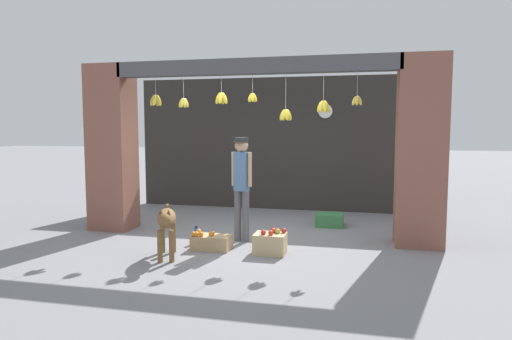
{
  "coord_description": "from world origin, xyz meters",
  "views": [
    {
      "loc": [
        1.71,
        -6.87,
        1.8
      ],
      "look_at": [
        0.0,
        0.42,
        1.08
      ],
      "focal_mm": 32.0,
      "sensor_mm": 36.0,
      "label": 1
    }
  ],
  "objects_px": {
    "shopkeeper": "(242,181)",
    "fruit_crate_oranges": "(211,242)",
    "dog": "(166,222)",
    "wall_clock": "(325,111)",
    "water_bottle": "(196,235)",
    "produce_box_green": "(330,220)",
    "fruit_crate_apples": "(270,243)"
  },
  "relations": [
    {
      "from": "fruit_crate_oranges",
      "to": "produce_box_green",
      "type": "height_order",
      "value": "fruit_crate_oranges"
    },
    {
      "from": "water_bottle",
      "to": "dog",
      "type": "bearing_deg",
      "value": -97.82
    },
    {
      "from": "wall_clock",
      "to": "shopkeeper",
      "type": "bearing_deg",
      "value": -110.05
    },
    {
      "from": "dog",
      "to": "produce_box_green",
      "type": "height_order",
      "value": "dog"
    },
    {
      "from": "shopkeeper",
      "to": "water_bottle",
      "type": "relative_size",
      "value": 6.05
    },
    {
      "from": "dog",
      "to": "fruit_crate_oranges",
      "type": "bearing_deg",
      "value": 120.83
    },
    {
      "from": "shopkeeper",
      "to": "water_bottle",
      "type": "distance_m",
      "value": 1.1
    },
    {
      "from": "shopkeeper",
      "to": "fruit_crate_oranges",
      "type": "relative_size",
      "value": 2.9
    },
    {
      "from": "fruit_crate_apples",
      "to": "produce_box_green",
      "type": "height_order",
      "value": "fruit_crate_apples"
    },
    {
      "from": "fruit_crate_oranges",
      "to": "produce_box_green",
      "type": "bearing_deg",
      "value": 51.38
    },
    {
      "from": "shopkeeper",
      "to": "fruit_crate_oranges",
      "type": "xyz_separation_m",
      "value": [
        -0.32,
        -0.56,
        -0.85
      ]
    },
    {
      "from": "water_bottle",
      "to": "wall_clock",
      "type": "xyz_separation_m",
      "value": [
        1.7,
        3.16,
        1.99
      ]
    },
    {
      "from": "dog",
      "to": "produce_box_green",
      "type": "distance_m",
      "value": 3.28
    },
    {
      "from": "dog",
      "to": "water_bottle",
      "type": "height_order",
      "value": "dog"
    },
    {
      "from": "shopkeeper",
      "to": "wall_clock",
      "type": "xyz_separation_m",
      "value": [
        1.05,
        2.87,
        1.16
      ]
    },
    {
      "from": "shopkeeper",
      "to": "water_bottle",
      "type": "xyz_separation_m",
      "value": [
        -0.65,
        -0.29,
        -0.83
      ]
    },
    {
      "from": "water_bottle",
      "to": "wall_clock",
      "type": "height_order",
      "value": "wall_clock"
    },
    {
      "from": "shopkeeper",
      "to": "fruit_crate_apples",
      "type": "bearing_deg",
      "value": 145.33
    },
    {
      "from": "shopkeeper",
      "to": "fruit_crate_oranges",
      "type": "distance_m",
      "value": 1.07
    },
    {
      "from": "produce_box_green",
      "to": "water_bottle",
      "type": "xyz_separation_m",
      "value": [
        -1.92,
        -1.71,
        0.01
      ]
    },
    {
      "from": "water_bottle",
      "to": "shopkeeper",
      "type": "bearing_deg",
      "value": 24.1
    },
    {
      "from": "dog",
      "to": "wall_clock",
      "type": "bearing_deg",
      "value": 134.97
    },
    {
      "from": "produce_box_green",
      "to": "wall_clock",
      "type": "distance_m",
      "value": 2.48
    },
    {
      "from": "shopkeeper",
      "to": "fruit_crate_oranges",
      "type": "bearing_deg",
      "value": 71.83
    },
    {
      "from": "dog",
      "to": "wall_clock",
      "type": "xyz_separation_m",
      "value": [
        1.81,
        3.99,
        1.61
      ]
    },
    {
      "from": "wall_clock",
      "to": "fruit_crate_apples",
      "type": "bearing_deg",
      "value": -97.72
    },
    {
      "from": "fruit_crate_oranges",
      "to": "fruit_crate_apples",
      "type": "distance_m",
      "value": 0.9
    },
    {
      "from": "fruit_crate_apples",
      "to": "produce_box_green",
      "type": "relative_size",
      "value": 0.91
    },
    {
      "from": "fruit_crate_apples",
      "to": "water_bottle",
      "type": "xyz_separation_m",
      "value": [
        -1.23,
        0.31,
        -0.03
      ]
    },
    {
      "from": "fruit_crate_oranges",
      "to": "produce_box_green",
      "type": "xyz_separation_m",
      "value": [
        1.59,
        1.98,
        0.0
      ]
    },
    {
      "from": "fruit_crate_apples",
      "to": "water_bottle",
      "type": "distance_m",
      "value": 1.26
    },
    {
      "from": "fruit_crate_oranges",
      "to": "water_bottle",
      "type": "bearing_deg",
      "value": 140.36
    }
  ]
}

